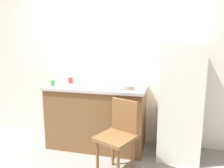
{
  "coord_description": "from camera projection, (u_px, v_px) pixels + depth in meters",
  "views": [
    {
      "loc": [
        0.87,
        -2.35,
        1.58
      ],
      "look_at": [
        0.13,
        0.6,
        0.98
      ],
      "focal_mm": 35.31,
      "sensor_mm": 36.0,
      "label": 1
    }
  ],
  "objects": [
    {
      "name": "back_wall",
      "position": [
        110.0,
        64.0,
        3.46
      ],
      "size": [
        4.8,
        0.1,
        2.44
      ],
      "primitive_type": "cube",
      "color": "white",
      "rests_on": "ground_plane"
    },
    {
      "name": "countertop",
      "position": [
        96.0,
        87.0,
        3.22
      ],
      "size": [
        1.45,
        0.64,
        0.04
      ],
      "primitive_type": "cube",
      "color": "#B7B7BC",
      "rests_on": "cabinet_base"
    },
    {
      "name": "cup_white",
      "position": [
        61.0,
        80.0,
        3.44
      ],
      "size": [
        0.07,
        0.07,
        0.09
      ],
      "primitive_type": "cylinder",
      "color": "white",
      "rests_on": "countertop"
    },
    {
      "name": "cup_green",
      "position": [
        53.0,
        83.0,
        3.21
      ],
      "size": [
        0.06,
        0.06,
        0.08
      ],
      "primitive_type": "cylinder",
      "color": "green",
      "rests_on": "countertop"
    },
    {
      "name": "refrigerator",
      "position": [
        179.0,
        102.0,
        2.97
      ],
      "size": [
        0.54,
        0.58,
        1.54
      ],
      "primitive_type": "cube",
      "color": "silver",
      "rests_on": "ground_plane"
    },
    {
      "name": "dish_tray",
      "position": [
        106.0,
        86.0,
        3.06
      ],
      "size": [
        0.28,
        0.2,
        0.05
      ],
      "primitive_type": "cube",
      "color": "white",
      "rests_on": "countertop"
    },
    {
      "name": "terracotta_bowl",
      "position": [
        129.0,
        87.0,
        2.98
      ],
      "size": [
        0.17,
        0.17,
        0.05
      ],
      "primitive_type": "cylinder",
      "color": "gray",
      "rests_on": "countertop"
    },
    {
      "name": "cup_red",
      "position": [
        70.0,
        80.0,
        3.41
      ],
      "size": [
        0.07,
        0.07,
        0.09
      ],
      "primitive_type": "cylinder",
      "color": "red",
      "rests_on": "countertop"
    },
    {
      "name": "chair",
      "position": [
        118.0,
        134.0,
        2.6
      ],
      "size": [
        0.53,
        0.53,
        0.89
      ],
      "rotation": [
        0.0,
        0.0,
        -0.41
      ],
      "color": "brown",
      "rests_on": "ground_plane"
    },
    {
      "name": "cabinet_base",
      "position": [
        97.0,
        118.0,
        3.31
      ],
      "size": [
        1.41,
        0.6,
        0.89
      ],
      "primitive_type": "cube",
      "color": "brown",
      "rests_on": "ground_plane"
    },
    {
      "name": "faucet",
      "position": [
        101.0,
        73.0,
        3.42
      ],
      "size": [
        0.02,
        0.02,
        0.3
      ],
      "primitive_type": "cylinder",
      "color": "#B7B7BC",
      "rests_on": "countertop"
    }
  ]
}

